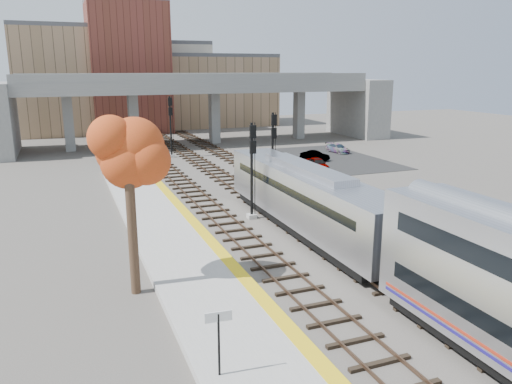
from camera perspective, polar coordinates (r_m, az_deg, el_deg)
name	(u,v)px	position (r m, az deg, el deg)	size (l,w,h in m)	color
ground	(333,263)	(27.28, 8.75, -8.05)	(160.00, 160.00, 0.00)	#47423D
platform	(201,281)	(24.62, -6.25, -10.04)	(4.50, 60.00, 0.35)	#9E9E99
yellow_strip	(238,271)	(25.05, -2.02, -9.07)	(0.70, 60.00, 0.01)	yellow
tracks	(262,203)	(38.32, 0.64, -1.28)	(10.70, 95.00, 0.25)	black
overpass	(199,101)	(69.26, -6.49, 10.29)	(54.00, 12.00, 9.50)	slate
buildings_far	(145,82)	(89.51, -12.52, 12.19)	(43.00, 21.00, 20.60)	#A27F5E
parking_lot	(317,159)	(57.49, 6.96, 3.71)	(14.00, 18.00, 0.04)	black
locomotive	(306,197)	(31.41, 5.72, -0.62)	(3.02, 19.05, 4.10)	#A8AAB2
signal_mast_near	(252,173)	(33.90, -0.46, 2.16)	(0.60, 0.64, 6.64)	#9E9E99
signal_mast_mid	(273,155)	(40.83, 1.94, 4.24)	(0.60, 0.64, 6.71)	#9E9E99
signal_mast_far	(171,127)	(58.89, -9.72, 7.29)	(0.60, 0.64, 7.06)	#9E9E99
station_sign	(219,330)	(16.67, -4.29, -15.45)	(0.90, 0.12, 2.27)	black
tree	(128,156)	(22.43, -14.46, 4.01)	(3.60, 3.60, 8.69)	#382619
car_a	(317,164)	(51.30, 7.04, 3.21)	(1.49, 3.71, 1.26)	#99999E
car_b	(315,156)	(56.73, 6.74, 4.16)	(1.14, 3.27, 1.08)	#99999E
car_c	(338,148)	(62.56, 9.35, 4.97)	(1.49, 3.66, 1.06)	#99999E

